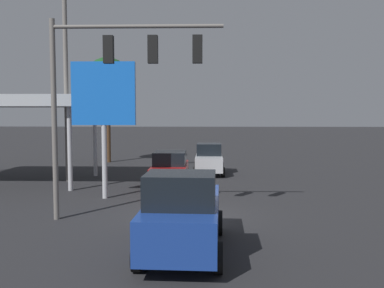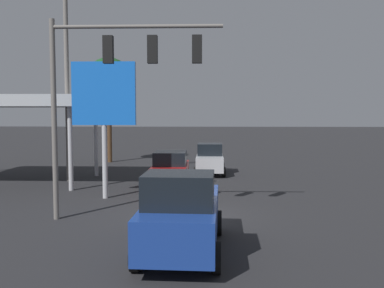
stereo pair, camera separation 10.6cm
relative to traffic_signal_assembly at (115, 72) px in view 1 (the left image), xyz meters
name	(u,v)px [view 1 (the left image)]	position (x,y,z in m)	size (l,w,h in m)	color
ground_plane	(191,216)	(-2.75, -0.61, -5.46)	(200.00, 200.00, 0.00)	#262628
traffic_signal_assembly	(115,72)	(0.00, 0.00, 0.00)	(6.31, 0.43, 7.39)	slate
utility_pole	(66,73)	(4.65, -8.82, 0.80)	(2.40, 0.26, 11.92)	slate
gas_station_canopy	(5,103)	(8.03, -8.35, -0.92)	(10.15, 6.29, 4.90)	#B2B7BC
price_sign	(104,99)	(1.34, -3.92, -0.85)	(2.93, 0.27, 6.30)	#B7B7BC
pickup_parked	(183,214)	(-2.68, 3.69, -4.35)	(2.42, 5.27, 2.40)	navy
sedan_far	(170,170)	(-1.46, -6.78, -4.51)	(2.06, 4.40, 1.93)	maroon
hatchback_crossing	(209,159)	(-3.59, -11.86, -4.52)	(2.00, 3.82, 1.97)	silver
street_tree	(108,81)	(4.37, -18.18, 0.96)	(3.68, 3.68, 8.31)	#4C331E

